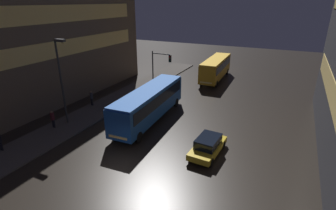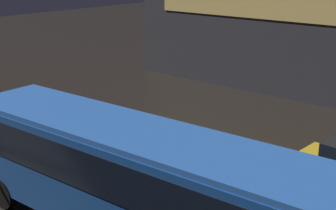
% 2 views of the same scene
% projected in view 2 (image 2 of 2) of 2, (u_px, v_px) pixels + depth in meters
% --- Properties ---
extents(bus_near, '(3.15, 12.05, 3.38)m').
position_uv_depth(bus_near, '(134.00, 173.00, 12.69)').
color(bus_near, '#194793').
rests_on(bus_near, ground).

